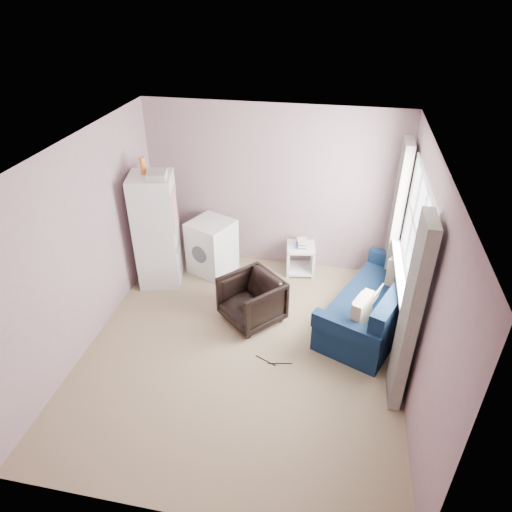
{
  "coord_description": "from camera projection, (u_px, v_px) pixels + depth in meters",
  "views": [
    {
      "loc": [
        0.97,
        -4.09,
        3.97
      ],
      "look_at": [
        0.05,
        0.6,
        1.0
      ],
      "focal_mm": 32.0,
      "sensor_mm": 36.0,
      "label": 1
    }
  ],
  "objects": [
    {
      "name": "side_table",
      "position": [
        300.0,
        257.0,
        6.99
      ],
      "size": [
        0.47,
        0.47,
        0.57
      ],
      "rotation": [
        0.0,
        0.0,
        0.15
      ],
      "color": "white",
      "rests_on": "ground"
    },
    {
      "name": "floor_cables",
      "position": [
        273.0,
        362.0,
        5.46
      ],
      "size": [
        0.46,
        0.13,
        0.01
      ],
      "rotation": [
        0.0,
        0.0,
        -0.08
      ],
      "color": "black",
      "rests_on": "ground"
    },
    {
      "name": "fridge",
      "position": [
        156.0,
        230.0,
        6.49
      ],
      "size": [
        0.7,
        0.7,
        1.91
      ],
      "rotation": [
        0.0,
        0.0,
        0.24
      ],
      "color": "silver",
      "rests_on": "ground"
    },
    {
      "name": "window_dressing",
      "position": [
        402.0,
        259.0,
        5.37
      ],
      "size": [
        0.17,
        2.62,
        2.18
      ],
      "color": "white",
      "rests_on": "ground"
    },
    {
      "name": "room",
      "position": [
        243.0,
        264.0,
        5.0
      ],
      "size": [
        3.84,
        4.24,
        2.54
      ],
      "color": "#988364",
      "rests_on": "ground"
    },
    {
      "name": "sofa",
      "position": [
        377.0,
        306.0,
        5.89
      ],
      "size": [
        1.51,
        2.05,
        0.84
      ],
      "rotation": [
        0.0,
        0.0,
        -0.4
      ],
      "color": "#0D203C",
      "rests_on": "ground"
    },
    {
      "name": "washing_machine",
      "position": [
        212.0,
        246.0,
        6.95
      ],
      "size": [
        0.78,
        0.78,
        0.83
      ],
      "rotation": [
        0.0,
        0.0,
        -0.42
      ],
      "color": "silver",
      "rests_on": "ground"
    },
    {
      "name": "armchair",
      "position": [
        252.0,
        298.0,
        5.96
      ],
      "size": [
        0.94,
        0.94,
        0.71
      ],
      "primitive_type": "imported",
      "rotation": [
        0.0,
        0.0,
        -0.73
      ],
      "color": "black",
      "rests_on": "ground"
    }
  ]
}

